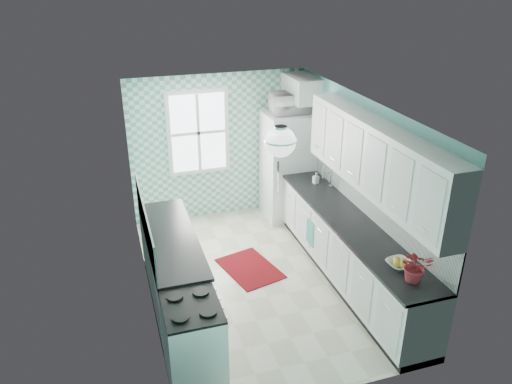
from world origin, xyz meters
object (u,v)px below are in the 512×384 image
object	(u,v)px
stove	(193,339)
microwave	(290,103)
ceiling_light	(281,142)
fridge	(288,166)
sink	(319,190)
fruit_bowl	(400,264)
potted_plant	(416,266)

from	to	relation	value
stove	microwave	distance (m)	4.30
ceiling_light	fridge	xyz separation A→B (m)	(1.11, 2.58, -1.39)
fridge	stove	world-z (taller)	fridge
ceiling_light	sink	distance (m)	2.36
fridge	stove	distance (m)	4.04
microwave	fruit_bowl	bearing A→B (deg)	94.30
ceiling_light	potted_plant	xyz separation A→B (m)	(1.20, -1.04, -1.20)
fridge	sink	world-z (taller)	fridge
stove	microwave	bearing A→B (deg)	58.21
sink	fruit_bowl	size ratio (longest dim) A/B	1.87
sink	fruit_bowl	world-z (taller)	sink
ceiling_light	fruit_bowl	distance (m)	1.96
stove	fruit_bowl	size ratio (longest dim) A/B	3.15
sink	potted_plant	xyz separation A→B (m)	(-0.00, -2.52, 0.20)
sink	potted_plant	world-z (taller)	sink
ceiling_light	stove	bearing A→B (deg)	-149.82
sink	potted_plant	size ratio (longest dim) A/B	1.43
fridge	microwave	xyz separation A→B (m)	(0.00, 0.00, 1.10)
stove	ceiling_light	bearing A→B (deg)	33.55
fridge	stove	xyz separation A→B (m)	(-2.31, -3.28, -0.46)
potted_plant	fruit_bowl	bearing A→B (deg)	90.00
potted_plant	microwave	xyz separation A→B (m)	(-0.09, 3.62, 0.90)
fridge	fruit_bowl	distance (m)	3.34
fridge	fruit_bowl	size ratio (longest dim) A/B	6.51
fridge	potted_plant	bearing A→B (deg)	-85.00
ceiling_light	fruit_bowl	bearing A→B (deg)	-32.11
ceiling_light	fruit_bowl	world-z (taller)	ceiling_light
stove	microwave	size ratio (longest dim) A/B	1.47
stove	sink	distance (m)	3.27
ceiling_light	fridge	size ratio (longest dim) A/B	0.19
potted_plant	sink	bearing A→B (deg)	89.91
ceiling_light	stove	size ratio (longest dim) A/B	0.39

